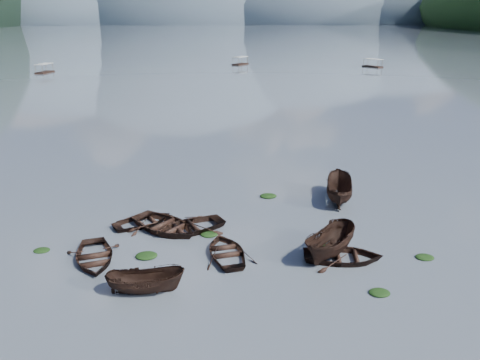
{
  "coord_description": "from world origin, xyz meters",
  "views": [
    {
      "loc": [
        -1.57,
        -18.83,
        12.92
      ],
      "look_at": [
        0.0,
        12.0,
        2.0
      ],
      "focal_mm": 35.0,
      "sensor_mm": 36.0,
      "label": 1
    }
  ],
  "objects_px": {
    "pontoon_left": "(45,73)",
    "pontoon_centre": "(240,65)",
    "rowboat_0": "(94,260)",
    "rowboat_3": "(227,255)"
  },
  "relations": [
    {
      "from": "rowboat_0",
      "to": "pontoon_left",
      "type": "distance_m",
      "value": 97.1
    },
    {
      "from": "rowboat_0",
      "to": "rowboat_3",
      "type": "distance_m",
      "value": 7.4
    },
    {
      "from": "rowboat_0",
      "to": "rowboat_3",
      "type": "relative_size",
      "value": 1.05
    },
    {
      "from": "pontoon_left",
      "to": "pontoon_centre",
      "type": "relative_size",
      "value": 0.98
    },
    {
      "from": "rowboat_0",
      "to": "pontoon_centre",
      "type": "relative_size",
      "value": 0.8
    },
    {
      "from": "rowboat_0",
      "to": "pontoon_left",
      "type": "height_order",
      "value": "pontoon_left"
    },
    {
      "from": "rowboat_3",
      "to": "pontoon_left",
      "type": "xyz_separation_m",
      "value": [
        -40.78,
        90.93,
        0.0
      ]
    },
    {
      "from": "rowboat_3",
      "to": "pontoon_left",
      "type": "distance_m",
      "value": 99.66
    },
    {
      "from": "rowboat_3",
      "to": "pontoon_centre",
      "type": "bearing_deg",
      "value": -105.17
    },
    {
      "from": "rowboat_3",
      "to": "pontoon_left",
      "type": "relative_size",
      "value": 0.78
    }
  ]
}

